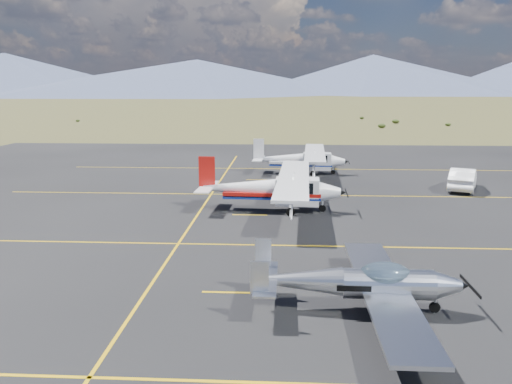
% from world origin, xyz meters
% --- Properties ---
extents(ground, '(1600.00, 1600.00, 0.00)m').
position_xyz_m(ground, '(0.00, 0.00, 0.00)').
color(ground, '#383D1C').
rests_on(ground, ground).
extents(apron, '(72.00, 72.00, 0.02)m').
position_xyz_m(apron, '(0.00, 7.00, 0.00)').
color(apron, black).
rests_on(apron, ground).
extents(aircraft_low_wing, '(6.68, 9.36, 2.05)m').
position_xyz_m(aircraft_low_wing, '(1.49, -4.75, 0.98)').
color(aircraft_low_wing, silver).
rests_on(aircraft_low_wing, apron).
extents(aircraft_cessna, '(7.56, 12.61, 3.19)m').
position_xyz_m(aircraft_cessna, '(-1.75, 8.57, 1.42)').
color(aircraft_cessna, white).
rests_on(aircraft_cessna, apron).
extents(aircraft_plain, '(6.92, 11.54, 2.92)m').
position_xyz_m(aircraft_plain, '(0.38, 21.38, 1.30)').
color(aircraft_plain, white).
rests_on(aircraft_plain, apron).
extents(sedan, '(3.37, 5.02, 1.56)m').
position_xyz_m(sedan, '(11.69, 15.49, 0.79)').
color(sedan, white).
rests_on(sedan, apron).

